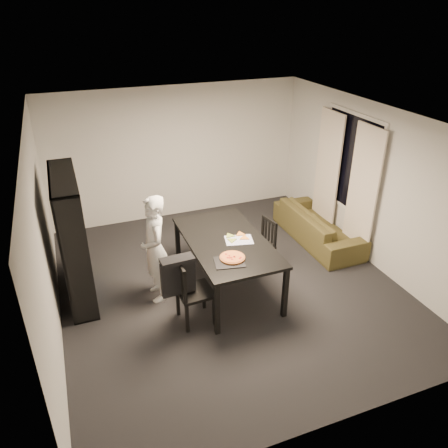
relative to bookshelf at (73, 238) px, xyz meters
name	(u,v)px	position (x,y,z in m)	size (l,w,h in m)	color
room	(228,210)	(2.16, -0.60, 0.35)	(5.01, 5.51, 2.61)	black
window_pane	(351,163)	(4.64, 0.00, 0.55)	(0.02, 1.40, 1.60)	black
window_frame	(350,163)	(4.64, 0.00, 0.55)	(0.03, 1.52, 1.72)	white
curtain_left	(362,193)	(4.56, -0.52, 0.20)	(0.03, 0.70, 2.25)	silver
curtain_right	(327,172)	(4.56, 0.52, 0.20)	(0.03, 0.70, 2.25)	silver
bookshelf	(73,238)	(0.00, 0.00, 0.00)	(0.35, 1.50, 1.90)	black
dining_table	(226,244)	(2.11, -0.64, -0.19)	(1.11, 2.00, 0.83)	black
chair_left	(188,288)	(1.34, -1.22, -0.39)	(0.48, 0.48, 0.98)	black
chair_right	(264,240)	(2.90, -0.30, -0.47)	(0.46, 0.46, 0.85)	black
draped_jacket	(178,274)	(1.20, -1.23, -0.14)	(0.46, 0.21, 0.54)	black
person	(155,249)	(1.07, -0.49, -0.14)	(0.59, 0.39, 1.63)	silver
baking_tray	(229,262)	(1.92, -1.23, -0.11)	(0.40, 0.32, 0.01)	black
pepperoni_pizza	(232,257)	(1.99, -1.17, -0.09)	(0.35, 0.35, 0.03)	#9B572D
kitchen_towel	(239,240)	(2.28, -0.72, -0.11)	(0.40, 0.30, 0.01)	white
pizza_slices	(236,237)	(2.27, -0.64, -0.10)	(0.37, 0.31, 0.01)	gold
sofa	(318,226)	(4.22, 0.13, -0.65)	(2.03, 0.80, 0.59)	#3C3C18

